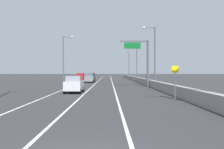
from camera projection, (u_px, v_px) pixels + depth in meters
ground_plane at (106, 80)px, 70.91m from camera, size 320.00×320.00×0.00m
lane_stripe_left at (84, 81)px, 61.84m from camera, size 0.16×130.00×0.00m
lane_stripe_center at (98, 81)px, 61.88m from camera, size 0.16×130.00×0.00m
lane_stripe_right at (112, 81)px, 61.93m from camera, size 0.16×130.00×0.00m
jersey_barrier_right at (144, 82)px, 47.00m from camera, size 0.60×120.00×1.10m
overhead_sign_gantry at (143, 57)px, 38.99m from camera, size 4.68×0.36×7.50m
speed_advisory_sign at (175, 80)px, 21.88m from camera, size 0.60×0.11×3.00m
lamp_post_right_second at (153, 52)px, 40.03m from camera, size 2.14×0.44×9.83m
lamp_post_right_third at (136, 59)px, 65.03m from camera, size 2.14×0.44×9.83m
lamp_post_right_fourth at (128, 63)px, 90.03m from camera, size 2.14×0.44×9.83m
lamp_post_left_mid at (65, 56)px, 50.82m from camera, size 2.14×0.44×9.83m
car_black_0 at (92, 77)px, 63.67m from camera, size 2.13×4.66×2.07m
car_silver_1 at (74, 84)px, 28.70m from camera, size 1.95×4.28×1.98m
car_gray_2 at (89, 78)px, 54.39m from camera, size 2.00×4.47×2.11m
car_red_3 at (81, 77)px, 63.78m from camera, size 2.01×4.45×2.07m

